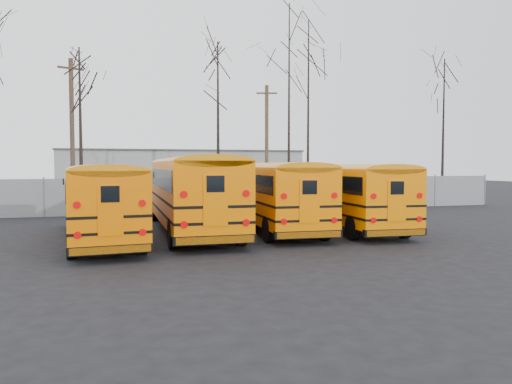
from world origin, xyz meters
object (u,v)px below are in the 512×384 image
object	(u,v)px
utility_pole_left	(72,131)
utility_pole_right	(267,143)
bus_b	(192,188)
bus_d	(344,190)
bus_a	(100,196)
bus_c	(272,190)

from	to	relation	value
utility_pole_left	utility_pole_right	world-z (taller)	utility_pole_left
bus_b	bus_d	bearing A→B (deg)	-2.13
bus_a	utility_pole_right	distance (m)	19.75
bus_a	bus_d	size ratio (longest dim) A/B	1.00
bus_a	bus_c	xyz separation A→B (m)	(6.87, 1.26, 0.05)
bus_c	bus_b	bearing A→B (deg)	-175.50
bus_a	bus_b	distance (m)	3.66
bus_a	utility_pole_left	distance (m)	17.00
bus_d	utility_pole_left	distance (m)	20.01
bus_c	utility_pole_right	size ratio (longest dim) A/B	1.23
bus_c	utility_pole_right	world-z (taller)	utility_pole_right
bus_a	utility_pole_left	xyz separation A→B (m)	(-1.93, 16.56, 3.34)
bus_a	bus_c	bearing A→B (deg)	6.18
bus_c	bus_d	world-z (taller)	bus_c
utility_pole_right	bus_b	bearing A→B (deg)	-102.00
bus_b	utility_pole_right	xyz separation A→B (m)	(7.87, 14.78, 2.52)
bus_a	utility_pole_right	bearing A→B (deg)	50.37
bus_b	utility_pole_right	size ratio (longest dim) A/B	1.32
bus_b	utility_pole_right	distance (m)	16.93
utility_pole_left	utility_pole_right	size ratio (longest dim) A/B	1.15
utility_pole_left	bus_d	bearing A→B (deg)	-76.82
bus_b	bus_d	xyz separation A→B (m)	(6.51, -0.35, -0.18)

